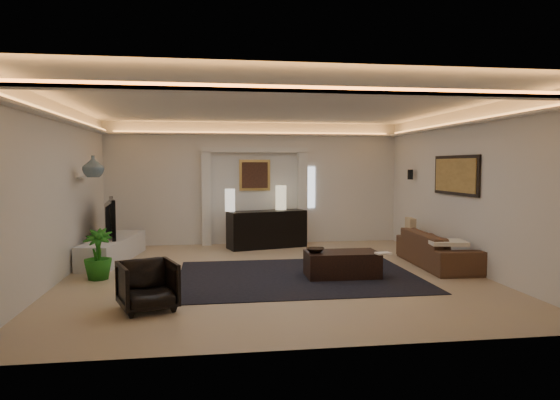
{
  "coord_description": "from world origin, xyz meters",
  "views": [
    {
      "loc": [
        -1.09,
        -8.37,
        1.88
      ],
      "look_at": [
        0.2,
        0.6,
        1.25
      ],
      "focal_mm": 31.82,
      "sensor_mm": 36.0,
      "label": 1
    }
  ],
  "objects": [
    {
      "name": "console",
      "position": [
        0.22,
        2.84,
        0.4
      ],
      "size": [
        1.87,
        1.01,
        0.89
      ],
      "primitive_type": "cube",
      "rotation": [
        0.0,
        0.0,
        0.26
      ],
      "color": "#2D241E",
      "rests_on": "ground"
    },
    {
      "name": "painting_canvas",
      "position": [
        0.0,
        3.44,
        1.65
      ],
      "size": [
        0.62,
        0.02,
        0.62
      ],
      "primitive_type": "cube",
      "color": "#4C2D1E",
      "rests_on": "wall_back"
    },
    {
      "name": "wall_front",
      "position": [
        0.0,
        -3.5,
        1.45
      ],
      "size": [
        7.0,
        0.0,
        7.0
      ],
      "primitive_type": "plane",
      "rotation": [
        -1.57,
        0.0,
        0.0
      ],
      "color": "silver",
      "rests_on": "ground"
    },
    {
      "name": "sofa",
      "position": [
        3.15,
        0.32,
        0.32
      ],
      "size": [
        2.2,
        0.93,
        0.63
      ],
      "primitive_type": "imported",
      "rotation": [
        0.0,
        0.0,
        1.53
      ],
      "color": "#552F1C",
      "rests_on": "ground"
    },
    {
      "name": "coffee_table",
      "position": [
        1.12,
        -0.34,
        0.2
      ],
      "size": [
        1.22,
        0.68,
        0.45
      ],
      "primitive_type": "cube",
      "rotation": [
        0.0,
        0.0,
        -0.02
      ],
      "color": "black",
      "rests_on": "ground"
    },
    {
      "name": "lamp_left",
      "position": [
        -0.62,
        2.86,
        1.09
      ],
      "size": [
        0.29,
        0.29,
        0.51
      ],
      "primitive_type": "cylinder",
      "rotation": [
        0.0,
        0.0,
        0.35
      ],
      "color": "silver",
      "rests_on": "console"
    },
    {
      "name": "wall_sconce",
      "position": [
        3.38,
        2.2,
        1.68
      ],
      "size": [
        0.12,
        0.12,
        0.22
      ],
      "primitive_type": "cylinder",
      "color": "black",
      "rests_on": "wall_right"
    },
    {
      "name": "floor",
      "position": [
        0.0,
        0.0,
        0.0
      ],
      "size": [
        7.0,
        7.0,
        0.0
      ],
      "primitive_type": "plane",
      "color": "tan",
      "rests_on": "ground"
    },
    {
      "name": "wall_back",
      "position": [
        0.0,
        3.5,
        1.45
      ],
      "size": [
        7.0,
        0.0,
        7.0
      ],
      "primitive_type": "plane",
      "rotation": [
        1.57,
        0.0,
        0.0
      ],
      "color": "silver",
      "rests_on": "ground"
    },
    {
      "name": "art_panel_frame",
      "position": [
        3.47,
        0.3,
        1.7
      ],
      "size": [
        0.04,
        1.64,
        0.74
      ],
      "primitive_type": "cube",
      "color": "black",
      "rests_on": "wall_right"
    },
    {
      "name": "magazine",
      "position": [
        1.73,
        -0.66,
        0.42
      ],
      "size": [
        0.26,
        0.2,
        0.03
      ],
      "primitive_type": "cube",
      "rotation": [
        0.0,
        0.0,
        0.13
      ],
      "color": "white",
      "rests_on": "coffee_table"
    },
    {
      "name": "wall_niche",
      "position": [
        -3.44,
        1.4,
        1.65
      ],
      "size": [
        0.1,
        0.55,
        0.04
      ],
      "primitive_type": "cube",
      "color": "silver",
      "rests_on": "wall_left"
    },
    {
      "name": "pilaster_right",
      "position": [
        1.15,
        3.4,
        1.1
      ],
      "size": [
        0.22,
        0.2,
        2.2
      ],
      "primitive_type": "cube",
      "color": "silver",
      "rests_on": "ground"
    },
    {
      "name": "cove_soffit",
      "position": [
        0.0,
        0.0,
        2.62
      ],
      "size": [
        7.0,
        7.0,
        0.04
      ],
      "primitive_type": "cube",
      "color": "silver",
      "rests_on": "ceiling"
    },
    {
      "name": "lamp_right",
      "position": [
        0.58,
        3.12,
        1.09
      ],
      "size": [
        0.32,
        0.32,
        0.56
      ],
      "primitive_type": "cylinder",
      "rotation": [
        0.0,
        0.0,
        -0.32
      ],
      "color": "beige",
      "rests_on": "console"
    },
    {
      "name": "throw_pillow",
      "position": [
        3.15,
        1.6,
        0.55
      ],
      "size": [
        0.19,
        0.45,
        0.43
      ],
      "primitive_type": "cube",
      "rotation": [
        0.0,
        0.0,
        -0.14
      ],
      "color": "tan",
      "rests_on": "sofa"
    },
    {
      "name": "armchair",
      "position": [
        -1.89,
        -1.85,
        0.32
      ],
      "size": [
        0.89,
        0.9,
        0.65
      ],
      "primitive_type": "imported",
      "rotation": [
        0.0,
        0.0,
        0.36
      ],
      "color": "black",
      "rests_on": "ground"
    },
    {
      "name": "painting_frame",
      "position": [
        0.0,
        3.47,
        1.65
      ],
      "size": [
        0.74,
        0.04,
        0.74
      ],
      "primitive_type": "cube",
      "color": "tan",
      "rests_on": "wall_back"
    },
    {
      "name": "alcove_header",
      "position": [
        0.0,
        3.4,
        2.25
      ],
      "size": [
        2.52,
        0.2,
        0.12
      ],
      "primitive_type": "cube",
      "color": "silver",
      "rests_on": "wall_back"
    },
    {
      "name": "throw_blanket",
      "position": [
        3.0,
        -0.35,
        0.55
      ],
      "size": [
        0.69,
        0.6,
        0.07
      ],
      "primitive_type": "cube",
      "rotation": [
        0.0,
        0.0,
        -0.16
      ],
      "color": "#F2DFC4",
      "rests_on": "sofa"
    },
    {
      "name": "daylight_slit",
      "position": [
        1.35,
        3.48,
        1.35
      ],
      "size": [
        0.25,
        0.03,
        1.0
      ],
      "primitive_type": "cube",
      "color": "white",
      "rests_on": "wall_back"
    },
    {
      "name": "area_rug",
      "position": [
        0.4,
        -0.2,
        0.01
      ],
      "size": [
        4.0,
        3.0,
        0.01
      ],
      "primitive_type": "cube",
      "color": "black",
      "rests_on": "ground"
    },
    {
      "name": "pilaster_left",
      "position": [
        -1.15,
        3.4,
        1.1
      ],
      "size": [
        0.22,
        0.2,
        2.2
      ],
      "primitive_type": "cube",
      "color": "silver",
      "rests_on": "ground"
    },
    {
      "name": "bowl",
      "position": [
        0.66,
        -0.34,
        0.45
      ],
      "size": [
        0.37,
        0.37,
        0.08
      ],
      "primitive_type": "imported",
      "rotation": [
        0.0,
        0.0,
        -0.23
      ],
      "color": "black",
      "rests_on": "coffee_table"
    },
    {
      "name": "plant",
      "position": [
        -2.92,
        0.08,
        0.42
      ],
      "size": [
        0.5,
        0.5,
        0.83
      ],
      "primitive_type": "imported",
      "rotation": [
        0.0,
        0.0,
        -0.08
      ],
      "color": "#1E6816",
      "rests_on": "ground"
    },
    {
      "name": "media_ledge",
      "position": [
        -2.98,
        1.72,
        0.23
      ],
      "size": [
        0.96,
        2.47,
        0.45
      ],
      "primitive_type": "cube",
      "rotation": [
        0.0,
        0.0,
        -0.15
      ],
      "color": "silver",
      "rests_on": "ground"
    },
    {
      "name": "ginger_jar",
      "position": [
        -3.15,
        0.95,
        1.87
      ],
      "size": [
        0.4,
        0.4,
        0.39
      ],
      "primitive_type": "imported",
      "rotation": [
        0.0,
        0.0,
        0.07
      ],
      "color": "slate",
      "rests_on": "wall_niche"
    },
    {
      "name": "wall_left",
      "position": [
        -3.5,
        0.0,
        1.45
      ],
      "size": [
        0.0,
        7.0,
        7.0
      ],
      "primitive_type": "plane",
      "rotation": [
        1.57,
        0.0,
        1.57
      ],
      "color": "silver",
      "rests_on": "ground"
    },
    {
      "name": "art_panel_gold",
      "position": [
        3.44,
        0.3,
        1.7
      ],
      "size": [
        0.02,
        1.5,
        0.62
      ],
      "primitive_type": "cube",
      "color": "tan",
      "rests_on": "wall_right"
    },
    {
      "name": "ceiling",
      "position": [
        0.0,
        0.0,
        2.9
      ],
      "size": [
        7.0,
        7.0,
        0.0
      ],
      "primitive_type": "plane",
      "rotation": [
        3.14,
        0.0,
        0.0
      ],
      "color": "white",
      "rests_on": "ground"
    },
    {
      "name": "wall_right",
      "position": [
        3.5,
        0.0,
        1.45
      ],
      "size": [
        0.0,
        7.0,
        7.0
      ],
      "primitive_type": "plane",
      "rotation": [
        1.57,
        0.0,
        -1.57
      ],
      "color": "silver",
      "rests_on": "ground"
    },
    {
      "name": "tv",
      "position": [
        -3.15,
        1.85,
        0.84
      ],
      "size": [
        1.36,
        0.47,
        0.78
      ],
      "primitive_type": "imported",
      "rotation": [
        0.0,
        0.0,
        1.79
      ],
      "color": "black",
      "rests_on": "media_ledge"
    },
    {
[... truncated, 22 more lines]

